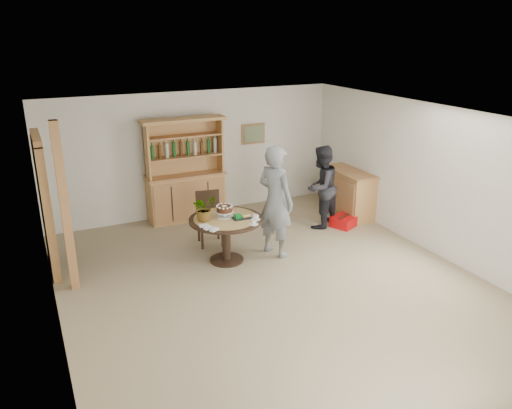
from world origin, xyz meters
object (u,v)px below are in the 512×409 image
object	(u,v)px
sideboard	(348,193)
adult_person	(321,187)
hutch	(186,186)
red_suitcase	(346,220)
dining_chair	(209,214)
dining_table	(226,227)
teen_boy	(276,201)

from	to	relation	value
sideboard	adult_person	bearing A→B (deg)	-161.56
hutch	sideboard	distance (m)	3.29
adult_person	red_suitcase	world-z (taller)	adult_person
dining_chair	adult_person	bearing A→B (deg)	4.92
sideboard	dining_table	size ratio (longest dim) A/B	1.05
hutch	dining_table	bearing A→B (deg)	-90.52
hutch	teen_boy	bearing A→B (deg)	-69.82
sideboard	adult_person	xyz separation A→B (m)	(-0.85, -0.28, 0.32)
dining_table	teen_boy	xyz separation A→B (m)	(0.85, -0.10, 0.35)
dining_chair	red_suitcase	world-z (taller)	dining_chair
sideboard	red_suitcase	distance (m)	0.69
teen_boy	sideboard	bearing A→B (deg)	-86.89
hutch	adult_person	distance (m)	2.67
dining_chair	sideboard	bearing A→B (deg)	11.67
sideboard	dining_chair	size ratio (longest dim) A/B	1.33
dining_table	adult_person	distance (m)	2.31
adult_person	teen_boy	bearing A→B (deg)	2.51
dining_table	hutch	bearing A→B (deg)	89.48
teen_boy	adult_person	size ratio (longest dim) A/B	1.19
teen_boy	red_suitcase	xyz separation A→B (m)	(1.86, 0.56, -0.85)
sideboard	adult_person	world-z (taller)	adult_person
dining_table	teen_boy	size ratio (longest dim) A/B	0.63
dining_table	adult_person	world-z (taller)	adult_person
hutch	sideboard	world-z (taller)	hutch
hutch	dining_chair	xyz separation A→B (m)	(-0.01, -1.33, -0.15)
teen_boy	dining_table	bearing A→B (deg)	61.67
dining_table	red_suitcase	world-z (taller)	dining_table
teen_boy	red_suitcase	distance (m)	2.12
dining_table	dining_chair	size ratio (longest dim) A/B	1.27
hutch	red_suitcase	distance (m)	3.24
dining_table	dining_chair	bearing A→B (deg)	89.05
dining_chair	red_suitcase	distance (m)	2.75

